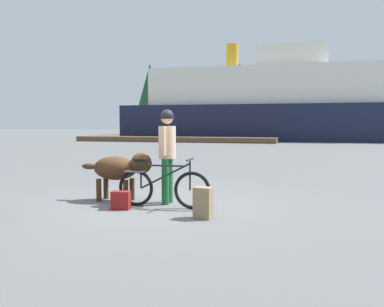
{
  "coord_description": "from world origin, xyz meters",
  "views": [
    {
      "loc": [
        2.82,
        -7.29,
        1.51
      ],
      "look_at": [
        0.33,
        1.65,
        0.84
      ],
      "focal_mm": 39.59,
      "sensor_mm": 36.0,
      "label": 1
    }
  ],
  "objects_px": {
    "bicycle": "(163,187)",
    "handbag_pannier": "(121,200)",
    "person_cyclist": "(167,147)",
    "ferry_boat": "(265,106)",
    "backpack": "(203,203)",
    "dog": "(121,168)"
  },
  "relations": [
    {
      "from": "bicycle",
      "to": "backpack",
      "type": "xyz_separation_m",
      "value": [
        0.91,
        -0.64,
        -0.12
      ]
    },
    {
      "from": "bicycle",
      "to": "person_cyclist",
      "type": "bearing_deg",
      "value": 96.68
    },
    {
      "from": "dog",
      "to": "ferry_boat",
      "type": "xyz_separation_m",
      "value": [
        -0.38,
        31.06,
        2.39
      ]
    },
    {
      "from": "ferry_boat",
      "to": "handbag_pannier",
      "type": "bearing_deg",
      "value": -88.69
    },
    {
      "from": "ferry_boat",
      "to": "dog",
      "type": "bearing_deg",
      "value": -89.29
    },
    {
      "from": "person_cyclist",
      "to": "ferry_boat",
      "type": "xyz_separation_m",
      "value": [
        -1.33,
        31.05,
        1.96
      ]
    },
    {
      "from": "ferry_boat",
      "to": "backpack",
      "type": "bearing_deg",
      "value": -85.93
    },
    {
      "from": "backpack",
      "to": "handbag_pannier",
      "type": "xyz_separation_m",
      "value": [
        -1.56,
        0.29,
        -0.09
      ]
    },
    {
      "from": "bicycle",
      "to": "ferry_boat",
      "type": "relative_size",
      "value": 0.07
    },
    {
      "from": "person_cyclist",
      "to": "bicycle",
      "type": "bearing_deg",
      "value": -83.32
    },
    {
      "from": "dog",
      "to": "ferry_boat",
      "type": "relative_size",
      "value": 0.06
    },
    {
      "from": "backpack",
      "to": "handbag_pannier",
      "type": "height_order",
      "value": "backpack"
    },
    {
      "from": "person_cyclist",
      "to": "backpack",
      "type": "xyz_separation_m",
      "value": [
        0.95,
        -1.04,
        -0.82
      ]
    },
    {
      "from": "bicycle",
      "to": "ferry_boat",
      "type": "height_order",
      "value": "ferry_boat"
    },
    {
      "from": "bicycle",
      "to": "handbag_pannier",
      "type": "distance_m",
      "value": 0.77
    },
    {
      "from": "bicycle",
      "to": "person_cyclist",
      "type": "distance_m",
      "value": 0.8
    },
    {
      "from": "bicycle",
      "to": "backpack",
      "type": "relative_size",
      "value": 3.46
    },
    {
      "from": "backpack",
      "to": "handbag_pannier",
      "type": "distance_m",
      "value": 1.59
    },
    {
      "from": "person_cyclist",
      "to": "handbag_pannier",
      "type": "height_order",
      "value": "person_cyclist"
    },
    {
      "from": "person_cyclist",
      "to": "handbag_pannier",
      "type": "bearing_deg",
      "value": -129.08
    },
    {
      "from": "handbag_pannier",
      "to": "ferry_boat",
      "type": "height_order",
      "value": "ferry_boat"
    },
    {
      "from": "person_cyclist",
      "to": "dog",
      "type": "distance_m",
      "value": 1.04
    }
  ]
}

